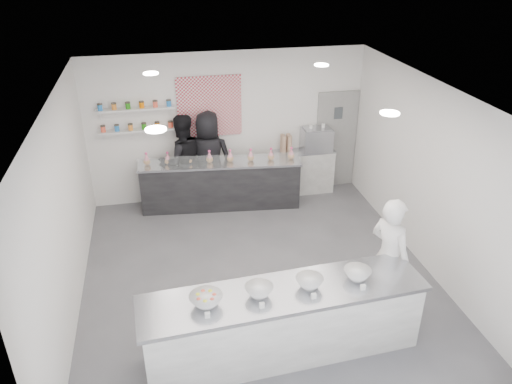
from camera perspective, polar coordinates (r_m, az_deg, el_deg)
floor at (r=8.14m, az=0.36°, el=-9.73°), size 6.00×6.00×0.00m
ceiling at (r=6.78m, az=0.43°, el=10.99°), size 6.00×6.00×0.00m
back_wall at (r=10.05m, az=-3.25°, el=7.43°), size 5.50×0.00×5.50m
left_wall at (r=7.34m, az=-21.12°, el=-2.34°), size 0.00×6.00×6.00m
right_wall at (r=8.31m, az=19.27°, el=1.49°), size 0.00×6.00×6.00m
back_door at (r=10.74m, az=9.11°, el=5.89°), size 0.88×0.04×2.10m
pattern_panel at (r=9.84m, az=-5.34°, el=9.69°), size 1.25×0.03×1.20m
jar_shelf_lower at (r=9.83m, az=-13.37°, el=6.89°), size 1.45×0.22×0.04m
jar_shelf_upper at (r=9.70m, az=-13.63°, el=9.22°), size 1.45×0.22×0.04m
preserve_jars at (r=9.73m, az=-13.54°, el=8.40°), size 1.45×0.10×0.56m
downlight_0 at (r=5.69m, az=-11.39°, el=7.02°), size 0.24×0.24×0.02m
downlight_1 at (r=6.34m, az=15.04°, el=8.70°), size 0.24×0.24×0.02m
downlight_2 at (r=8.19m, az=-11.93°, el=13.13°), size 0.24×0.24×0.02m
downlight_3 at (r=8.65m, az=7.49°, el=14.20°), size 0.24×0.24×0.02m
prep_counter at (r=6.60m, az=3.14°, el=-14.63°), size 3.66×1.03×0.99m
back_bar at (r=9.95m, az=-4.04°, el=0.87°), size 3.19×0.91×0.98m
sneeze_guard at (r=9.44m, az=-4.10°, el=3.51°), size 3.09×0.35×0.27m
espresso_ledge at (r=10.57m, az=5.42°, el=2.35°), size 1.27×0.40×0.94m
espresso_machine at (r=10.37m, az=6.92°, el=5.98°), size 0.60×0.42×0.46m
cup_stacks at (r=10.20m, az=3.44°, el=5.52°), size 0.24×0.24×0.37m
prep_bowls at (r=6.24m, az=3.28°, el=-10.77°), size 2.32×0.58×0.14m
label_cards at (r=5.89m, az=4.26°, el=-13.97°), size 2.01×0.04×0.07m
cookie_bags at (r=9.70m, az=-4.16°, el=4.12°), size 2.93×0.45×0.25m
woman_prep at (r=7.27m, az=14.96°, el=-7.13°), size 0.67×0.78×1.81m
staff_left at (r=9.93m, az=-8.39°, el=3.52°), size 1.05×0.89×1.90m
staff_right at (r=9.96m, az=-5.42°, el=3.83°), size 1.06×0.82×1.92m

